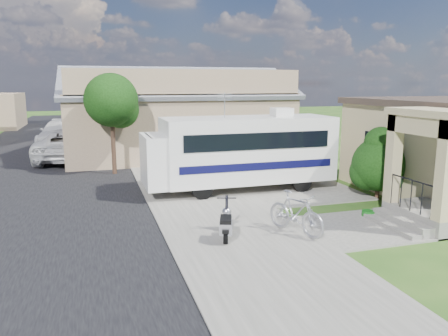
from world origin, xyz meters
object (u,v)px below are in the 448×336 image
object	(u,v)px
shrub	(380,162)
scooter	(226,224)
garden_hose	(368,214)
motorhome	(241,150)
bicycle	(296,215)
pickup_truck	(73,144)
van	(60,133)

from	to	relation	value
shrub	scooter	bearing A→B (deg)	-158.72
shrub	garden_hose	bearing A→B (deg)	-131.83
motorhome	scooter	bearing A→B (deg)	-113.45
scooter	bicycle	xyz separation A→B (m)	(1.92, -0.19, 0.13)
pickup_truck	scooter	bearing A→B (deg)	117.83
bicycle	garden_hose	xyz separation A→B (m)	(2.91, 0.82, -0.49)
motorhome	pickup_truck	bearing A→B (deg)	124.76
shrub	van	distance (m)	21.67
pickup_truck	garden_hose	bearing A→B (deg)	134.84
bicycle	pickup_truck	world-z (taller)	pickup_truck
scooter	garden_hose	distance (m)	4.89
motorhome	van	bearing A→B (deg)	115.28
motorhome	pickup_truck	size ratio (longest dim) A/B	1.17
scooter	bicycle	world-z (taller)	bicycle
motorhome	van	world-z (taller)	motorhome
shrub	pickup_truck	world-z (taller)	shrub
garden_hose	bicycle	bearing A→B (deg)	-164.32
scooter	pickup_truck	size ratio (longest dim) A/B	0.24
pickup_truck	garden_hose	size ratio (longest dim) A/B	15.33
garden_hose	pickup_truck	bearing A→B (deg)	123.76
scooter	pickup_truck	bearing A→B (deg)	125.31
scooter	shrub	bearing A→B (deg)	39.84
bicycle	van	xyz separation A→B (m)	(-7.24, 20.87, 0.25)
motorhome	van	size ratio (longest dim) A/B	1.28
van	scooter	bearing A→B (deg)	-68.58
pickup_truck	van	bearing A→B (deg)	-69.90
bicycle	van	world-z (taller)	van
shrub	van	world-z (taller)	shrub
van	garden_hose	xyz separation A→B (m)	(10.15, -20.05, -0.74)
motorhome	shrub	world-z (taller)	motorhome
van	garden_hose	size ratio (longest dim) A/B	14.03
motorhome	bicycle	world-z (taller)	motorhome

